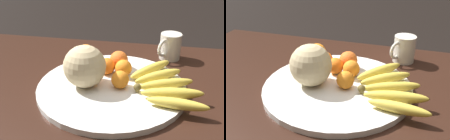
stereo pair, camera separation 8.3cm
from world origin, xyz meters
TOP-DOWN VIEW (x-y plane):
  - kitchen_table at (0.00, 0.00)m, footprint 1.33×0.87m
  - fruit_bowl at (-0.06, -0.00)m, footprint 0.48×0.48m
  - melon at (0.02, 0.02)m, footprint 0.13×0.13m
  - banana_bunch at (-0.22, -0.01)m, footprint 0.25×0.31m
  - orange_front_left at (0.02, -0.11)m, footprint 0.06×0.06m
  - orange_front_right at (-0.06, -0.12)m, footprint 0.07×0.07m
  - orange_mid_center at (-0.09, 0.01)m, footprint 0.06×0.06m
  - orange_back_left at (-0.03, -0.07)m, footprint 0.06×0.06m
  - orange_back_right at (0.07, -0.15)m, footprint 0.07×0.07m
  - orange_top_small at (-0.09, -0.07)m, footprint 0.06×0.06m
  - produce_tag at (0.03, -0.06)m, footprint 0.08×0.07m
  - ceramic_mug at (-0.24, -0.29)m, footprint 0.09×0.11m

SIDE VIEW (x-z plane):
  - kitchen_table at x=0.00m, z-range 0.26..0.97m
  - fruit_bowl at x=-0.06m, z-range 0.71..0.73m
  - produce_tag at x=0.03m, z-range 0.73..0.73m
  - banana_bunch at x=-0.22m, z-range 0.73..0.76m
  - orange_mid_center at x=-0.09m, z-range 0.73..0.79m
  - orange_back_left at x=-0.03m, z-range 0.73..0.79m
  - orange_top_small at x=-0.09m, z-range 0.73..0.79m
  - orange_front_left at x=0.02m, z-range 0.73..0.79m
  - orange_front_right at x=-0.06m, z-range 0.73..0.80m
  - ceramic_mug at x=-0.24m, z-range 0.71..0.82m
  - orange_back_right at x=0.07m, z-range 0.73..0.80m
  - melon at x=0.02m, z-range 0.73..0.86m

